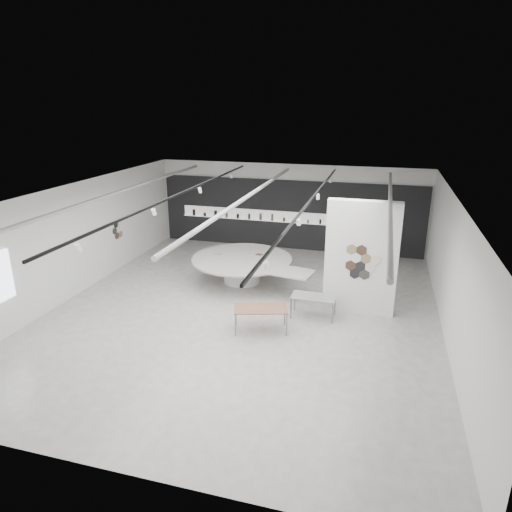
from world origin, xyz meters
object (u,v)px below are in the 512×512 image
(partition_column, at_px, (361,258))
(sample_table_wood, at_px, (261,310))
(kitchen_counter, at_px, (366,246))
(sample_table_stone, at_px, (314,298))
(display_island, at_px, (244,267))

(partition_column, xyz_separation_m, sample_table_wood, (-2.64, -2.07, -1.13))
(kitchen_counter, bearing_deg, sample_table_stone, -99.37)
(sample_table_wood, bearing_deg, kitchen_counter, 71.13)
(partition_column, height_order, sample_table_stone, partition_column)
(partition_column, distance_m, sample_table_stone, 1.91)
(partition_column, xyz_separation_m, kitchen_counter, (-0.04, 5.54, -1.28))
(partition_column, distance_m, kitchen_counter, 5.69)
(sample_table_stone, bearing_deg, kitchen_counter, 78.65)
(partition_column, xyz_separation_m, display_island, (-4.23, 1.41, -1.19))
(partition_column, bearing_deg, display_island, 161.62)
(sample_table_stone, relative_size, kitchen_counter, 0.74)
(partition_column, height_order, sample_table_wood, partition_column)
(sample_table_wood, distance_m, sample_table_stone, 1.86)
(partition_column, bearing_deg, kitchen_counter, 90.39)
(sample_table_wood, bearing_deg, sample_table_stone, 44.18)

